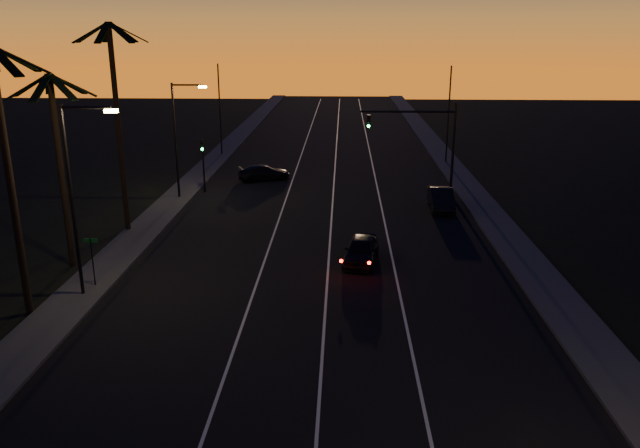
{
  "coord_description": "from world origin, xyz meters",
  "views": [
    {
      "loc": [
        1.21,
        -6.73,
        12.01
      ],
      "look_at": [
        0.08,
        23.65,
        2.58
      ],
      "focal_mm": 35.0,
      "sensor_mm": 36.0,
      "label": 1
    }
  ],
  "objects_px": {
    "right_car": "(441,199)",
    "cross_car": "(264,173)",
    "lead_car": "(361,250)",
    "signal_mast": "(422,132)"
  },
  "relations": [
    {
      "from": "signal_mast",
      "to": "lead_car",
      "type": "xyz_separation_m",
      "value": [
        -4.88,
        -14.98,
        -4.06
      ]
    },
    {
      "from": "right_car",
      "to": "cross_car",
      "type": "xyz_separation_m",
      "value": [
        -13.53,
        8.45,
        -0.09
      ]
    },
    {
      "from": "lead_car",
      "to": "right_car",
      "type": "distance_m",
      "value": 12.27
    },
    {
      "from": "lead_car",
      "to": "right_car",
      "type": "xyz_separation_m",
      "value": [
        5.88,
        10.77,
        0.03
      ]
    },
    {
      "from": "signal_mast",
      "to": "right_car",
      "type": "xyz_separation_m",
      "value": [
        1.0,
        -4.22,
        -4.04
      ]
    },
    {
      "from": "lead_car",
      "to": "right_car",
      "type": "bearing_deg",
      "value": 61.37
    },
    {
      "from": "lead_car",
      "to": "cross_car",
      "type": "xyz_separation_m",
      "value": [
        -7.65,
        19.22,
        -0.07
      ]
    },
    {
      "from": "right_car",
      "to": "cross_car",
      "type": "height_order",
      "value": "right_car"
    },
    {
      "from": "right_car",
      "to": "cross_car",
      "type": "distance_m",
      "value": 15.95
    },
    {
      "from": "lead_car",
      "to": "cross_car",
      "type": "bearing_deg",
      "value": 111.7
    }
  ]
}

